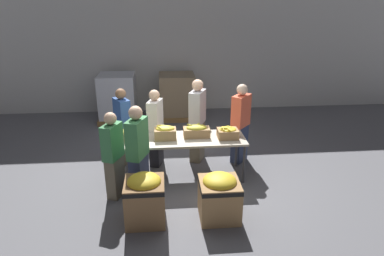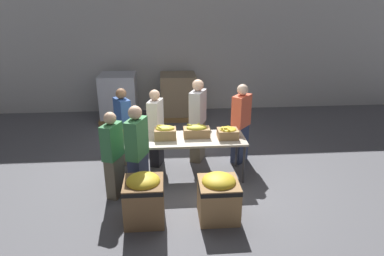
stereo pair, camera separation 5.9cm
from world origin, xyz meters
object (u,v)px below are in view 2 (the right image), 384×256
Objects in this scene: banana_box_1 at (165,132)px; volunteer_4 at (198,121)px; donation_bin_1 at (218,195)px; donation_bin_0 at (144,197)px; volunteer_1 at (241,124)px; volunteer_5 at (138,154)px; banana_box_3 at (228,133)px; volunteer_0 at (156,128)px; pallet_stack_0 at (119,98)px; banana_box_0 at (128,134)px; volunteer_3 at (113,156)px; volunteer_2 at (123,126)px; pallet_stack_1 at (178,96)px; banana_box_2 at (197,131)px; sorting_table at (179,141)px.

banana_box_1 is 0.23× the size of volunteer_4.
donation_bin_0 is at bearing 180.00° from donation_bin_1.
volunteer_1 is 2.25× the size of donation_bin_1.
volunteer_5 is at bearing -15.26° from volunteer_4.
volunteer_0 is (-1.36, 0.63, -0.12)m from banana_box_3.
volunteer_5 is 0.78m from donation_bin_0.
banana_box_1 is 0.25× the size of volunteer_0.
pallet_stack_0 is at bearing -142.63° from volunteer_0.
volunteer_5 is (0.24, -0.76, -0.07)m from banana_box_0.
volunteer_3 reaches higher than donation_bin_1.
donation_bin_0 is at bearing -79.10° from pallet_stack_0.
volunteer_2 is 1.27× the size of pallet_stack_1.
donation_bin_0 is (-0.16, -1.96, -0.38)m from volunteer_0.
donation_bin_0 is (0.54, -0.78, -0.35)m from volunteer_3.
banana_box_1 is 1.70m from donation_bin_1.
banana_box_0 is 1.30m from banana_box_2.
banana_box_3 is 2.08m from donation_bin_0.
pallet_stack_1 is (1.68, 0.12, -0.03)m from pallet_stack_0.
volunteer_0 is 0.96× the size of volunteer_1.
pallet_stack_0 reaches higher than banana_box_3.
banana_box_1 is at bearing -1.63° from banana_box_0.
banana_box_1 is 1.09m from volunteer_3.
donation_bin_1 is (-0.75, -1.97, -0.44)m from volunteer_1.
volunteer_0 is 1.22× the size of pallet_stack_0.
volunteer_0 is at bearing 127.86° from sorting_table.
volunteer_5 is at bearing -122.32° from banana_box_1.
volunteer_3 is (-0.03, -1.35, -0.03)m from volunteer_2.
sorting_table is 1.03m from volunteer_5.
volunteer_5 is (-0.28, -1.31, 0.04)m from volunteer_0.
banana_box_2 is 1.10m from volunteer_1.
banana_box_0 is 2.13m from donation_bin_1.
banana_box_3 is at bearing 81.92° from volunteer_0.
banana_box_2 is 1.64m from volunteer_3.
volunteer_2 reaches higher than donation_bin_1.
sorting_table is 5.01× the size of banana_box_2.
banana_box_3 is at bearing -46.92° from volunteer_5.
donation_bin_0 is at bearing 12.32° from volunteer_0.
banana_box_2 is at bearing -32.42° from volunteer_5.
banana_box_2 is 0.66× the size of donation_bin_1.
sorting_table is at bearing -2.11° from banana_box_1.
banana_box_3 is (0.58, -0.12, -0.01)m from banana_box_2.
volunteer_0 is 0.69m from volunteer_2.
volunteer_2 reaches higher than pallet_stack_1.
pallet_stack_1 is (-0.21, 3.57, -0.30)m from banana_box_2.
banana_box_2 is (1.30, 0.04, 0.02)m from banana_box_0.
volunteer_0 is at bearing -57.31° from volunteer_4.
sorting_table is 1.48× the size of volunteer_5.
volunteer_1 reaches higher than volunteer_2.
volunteer_4 is at bearing -84.23° from pallet_stack_1.
sorting_table is at bearing -91.95° from pallet_stack_1.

